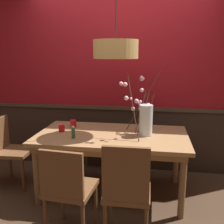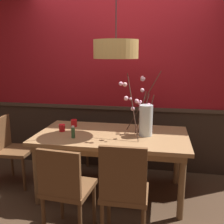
% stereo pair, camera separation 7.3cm
% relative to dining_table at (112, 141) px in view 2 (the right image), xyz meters
% --- Properties ---
extents(ground_plane, '(24.00, 24.00, 0.00)m').
position_rel_dining_table_xyz_m(ground_plane, '(0.00, 0.00, -0.67)').
color(ground_plane, '#422D1E').
extents(back_wall, '(4.36, 0.14, 2.85)m').
position_rel_dining_table_xyz_m(back_wall, '(0.00, 0.80, 0.74)').
color(back_wall, '#2D2119').
rests_on(back_wall, ground).
extents(dining_table, '(1.76, 0.96, 0.75)m').
position_rel_dining_table_xyz_m(dining_table, '(0.00, 0.00, 0.00)').
color(dining_table, '#997047').
rests_on(dining_table, ground).
extents(chair_head_west_end, '(0.43, 0.43, 0.89)m').
position_rel_dining_table_xyz_m(chair_head_west_end, '(-1.33, 0.01, -0.17)').
color(chair_head_west_end, brown).
rests_on(chair_head_west_end, ground).
extents(chair_near_side_left, '(0.45, 0.45, 0.90)m').
position_rel_dining_table_xyz_m(chair_near_side_left, '(-0.26, -0.87, -0.16)').
color(chair_near_side_left, brown).
rests_on(chair_near_side_left, ground).
extents(chair_near_side_right, '(0.41, 0.39, 0.96)m').
position_rel_dining_table_xyz_m(chair_near_side_right, '(0.26, -0.86, -0.13)').
color(chair_near_side_right, brown).
rests_on(chair_near_side_right, ground).
extents(chair_far_side_left, '(0.47, 0.47, 0.91)m').
position_rel_dining_table_xyz_m(chair_far_side_left, '(-0.30, 0.91, -0.15)').
color(chair_far_side_left, brown).
rests_on(chair_far_side_left, ground).
extents(vase_with_blossoms, '(0.44, 0.62, 0.73)m').
position_rel_dining_table_xyz_m(vase_with_blossoms, '(0.38, 0.04, 0.29)').
color(vase_with_blossoms, silver).
rests_on(vase_with_blossoms, dining_table).
extents(candle_holder_nearer_center, '(0.08, 0.08, 0.08)m').
position_rel_dining_table_xyz_m(candle_holder_nearer_center, '(-0.62, 0.00, 0.13)').
color(candle_holder_nearer_center, red).
rests_on(candle_holder_nearer_center, dining_table).
extents(candle_holder_nearer_edge, '(0.08, 0.08, 0.09)m').
position_rel_dining_table_xyz_m(candle_holder_nearer_edge, '(-0.54, 0.22, 0.13)').
color(candle_holder_nearer_edge, red).
rests_on(candle_holder_nearer_edge, dining_table).
extents(condiment_bottle, '(0.04, 0.04, 0.14)m').
position_rel_dining_table_xyz_m(condiment_bottle, '(-0.40, -0.22, 0.15)').
color(condiment_bottle, '#2D5633').
rests_on(condiment_bottle, dining_table).
extents(pendant_lamp, '(0.51, 0.51, 1.23)m').
position_rel_dining_table_xyz_m(pendant_lamp, '(0.03, 0.09, 1.05)').
color(pendant_lamp, tan).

